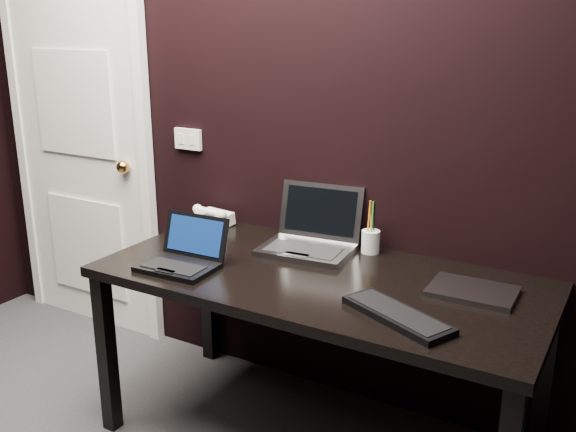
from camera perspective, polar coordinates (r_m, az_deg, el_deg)
The scene contains 11 objects.
wall_back at distance 2.79m, azimuth 1.24°, elevation 9.42°, with size 4.00×4.00×0.00m, color black.
door at distance 3.65m, azimuth -17.97°, elevation 6.33°, with size 0.99×0.10×2.14m.
wall_switch at distance 3.15m, azimuth -8.88°, elevation 6.78°, with size 0.15×0.02×0.10m.
desk at distance 2.48m, azimuth 2.76°, elevation -6.89°, with size 1.70×0.80×0.74m.
netbook at distance 2.55m, azimuth -9.34°, elevation -3.68°, with size 0.30×0.27×0.19m.
silver_laptop at distance 2.69m, azimuth 1.97°, elevation -2.06°, with size 0.40×0.37×0.26m.
ext_keyboard at distance 2.13m, azimuth 9.69°, elevation -8.65°, with size 0.42×0.29×0.03m.
closed_laptop at distance 2.37m, azimuth 16.08°, elevation -6.46°, with size 0.30×0.22×0.02m.
desk_phone at distance 3.03m, azimuth -6.87°, elevation -0.21°, with size 0.21×0.18×0.10m.
mobile_phone at distance 2.79m, azimuth -9.54°, elevation -1.80°, with size 0.07×0.06×0.11m.
pen_cup at distance 2.68m, azimuth 7.36°, elevation -2.18°, with size 0.10×0.10×0.22m.
Camera 1 is at (1.34, -0.62, 1.66)m, focal length 40.00 mm.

